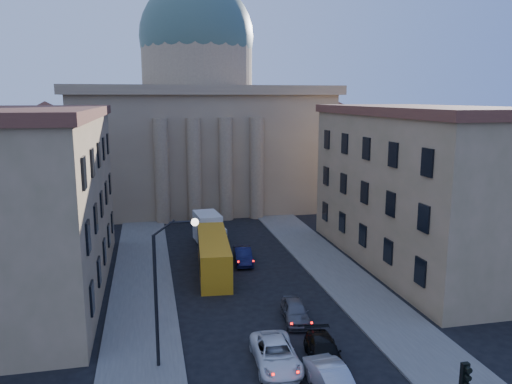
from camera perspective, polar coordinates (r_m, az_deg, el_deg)
sidewalk_left at (r=40.27m, az=-12.89°, el=-12.01°), size 5.00×60.00×0.15m
sidewalk_right at (r=43.37m, az=10.56°, el=-10.23°), size 5.00×60.00×0.15m
church at (r=75.15m, az=-6.54°, el=7.94°), size 68.02×28.76×36.60m
building_left at (r=43.01m, az=-24.66°, el=-1.02°), size 11.60×26.60×14.70m
building_right at (r=48.67m, az=18.29°, el=0.69°), size 11.60×26.60×14.70m
street_lamp at (r=29.05m, az=-10.38°, el=-9.94°), size 2.62×0.44×8.83m
car_right_near at (r=28.39m, az=8.78°, el=-20.58°), size 2.00×4.74×1.52m
car_left_mid at (r=30.58m, az=2.26°, el=-18.05°), size 2.70×5.41×1.47m
car_right_mid at (r=31.24m, az=7.76°, el=-17.62°), size 2.49×4.84×1.34m
car_right_far at (r=36.04m, az=4.50°, el=-13.42°), size 2.26×4.46×1.46m
car_right_distant at (r=47.57m, az=-1.51°, el=-7.29°), size 1.94×4.61×1.48m
city_bus at (r=45.19m, az=-4.89°, el=-7.02°), size 3.47×11.41×3.17m
box_truck at (r=53.11m, az=-5.37°, el=-4.47°), size 2.96×6.24×3.32m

